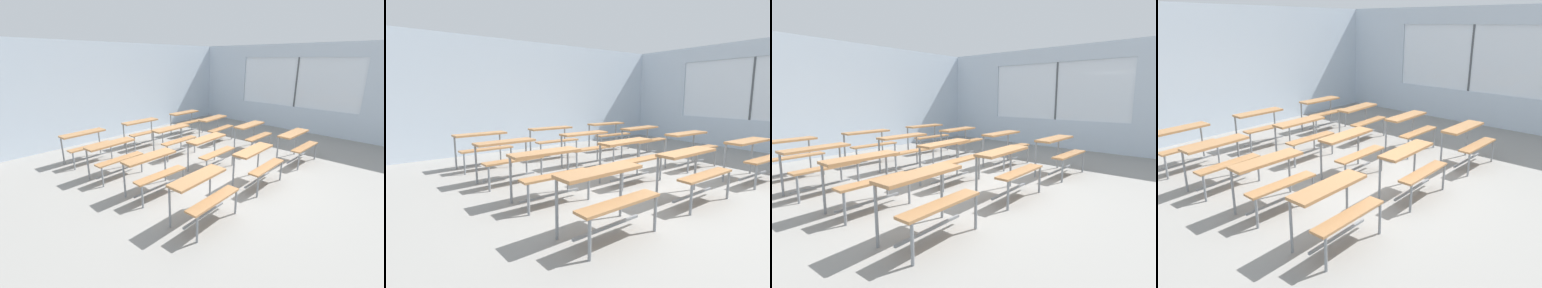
# 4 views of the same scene
# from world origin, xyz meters

# --- Properties ---
(ground) EXTENTS (10.00, 9.00, 0.05)m
(ground) POSITION_xyz_m (0.00, 0.00, -0.03)
(ground) COLOR gray
(wall_back) EXTENTS (10.00, 0.12, 3.00)m
(wall_back) POSITION_xyz_m (0.00, 4.50, 1.50)
(wall_back) COLOR silver
(wall_back) RESTS_ON ground
(wall_right) EXTENTS (0.12, 9.00, 3.00)m
(wall_right) POSITION_xyz_m (5.00, -0.13, 1.45)
(wall_right) COLOR silver
(wall_right) RESTS_ON ground
(desk_bench_r0c0) EXTENTS (1.12, 0.62, 0.74)m
(desk_bench_r0c0) POSITION_xyz_m (-1.63, -0.92, 0.56)
(desk_bench_r0c0) COLOR #A87547
(desk_bench_r0c0) RESTS_ON ground
(desk_bench_r0c1) EXTENTS (1.11, 0.61, 0.74)m
(desk_bench_r0c1) POSITION_xyz_m (0.12, -0.88, 0.56)
(desk_bench_r0c1) COLOR #A87547
(desk_bench_r0c1) RESTS_ON ground
(desk_bench_r0c2) EXTENTS (1.12, 0.62, 0.74)m
(desk_bench_r0c2) POSITION_xyz_m (1.94, -0.94, 0.56)
(desk_bench_r0c2) COLOR #A87547
(desk_bench_r0c2) RESTS_ON ground
(desk_bench_r1c0) EXTENTS (1.11, 0.60, 0.74)m
(desk_bench_r1c0) POSITION_xyz_m (-1.58, 0.37, 0.56)
(desk_bench_r1c0) COLOR #A87547
(desk_bench_r1c0) RESTS_ON ground
(desk_bench_r1c1) EXTENTS (1.11, 0.61, 0.74)m
(desk_bench_r1c1) POSITION_xyz_m (0.10, 0.36, 0.56)
(desk_bench_r1c1) COLOR #A87547
(desk_bench_r1c1) RESTS_ON ground
(desk_bench_r1c2) EXTENTS (1.11, 0.60, 0.74)m
(desk_bench_r1c2) POSITION_xyz_m (1.95, 0.34, 0.56)
(desk_bench_r1c2) COLOR #A87547
(desk_bench_r1c2) RESTS_ON ground
(desk_bench_r2c0) EXTENTS (1.12, 0.64, 0.74)m
(desk_bench_r2c0) POSITION_xyz_m (-1.66, 1.64, 0.56)
(desk_bench_r2c0) COLOR #A87547
(desk_bench_r2c0) RESTS_ON ground
(desk_bench_r2c1) EXTENTS (1.10, 0.60, 0.74)m
(desk_bench_r2c1) POSITION_xyz_m (0.17, 1.69, 0.56)
(desk_bench_r2c1) COLOR #A87547
(desk_bench_r2c1) RESTS_ON ground
(desk_bench_r2c2) EXTENTS (1.13, 0.64, 0.74)m
(desk_bench_r2c2) POSITION_xyz_m (1.93, 1.65, 0.56)
(desk_bench_r2c2) COLOR #A87547
(desk_bench_r2c2) RESTS_ON ground
(desk_bench_r3c0) EXTENTS (1.12, 0.63, 0.74)m
(desk_bench_r3c0) POSITION_xyz_m (-1.68, 2.94, 0.56)
(desk_bench_r3c0) COLOR #A87547
(desk_bench_r3c0) RESTS_ON ground
(desk_bench_r3c1) EXTENTS (1.12, 0.63, 0.74)m
(desk_bench_r3c1) POSITION_xyz_m (0.09, 2.95, 0.56)
(desk_bench_r3c1) COLOR #A87547
(desk_bench_r3c1) RESTS_ON ground
(desk_bench_r3c2) EXTENTS (1.12, 0.63, 0.74)m
(desk_bench_r3c2) POSITION_xyz_m (1.95, 2.95, 0.56)
(desk_bench_r3c2) COLOR #A87547
(desk_bench_r3c2) RESTS_ON ground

